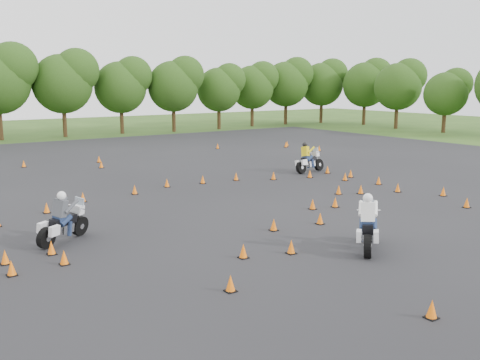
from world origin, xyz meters
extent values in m
plane|color=#2D5119|center=(0.00, 0.00, 0.00)|extent=(140.00, 140.00, 0.00)
plane|color=black|center=(0.00, 6.00, 0.01)|extent=(62.00, 62.00, 0.00)
cone|color=orange|center=(3.42, 9.40, 0.23)|extent=(0.26, 0.26, 0.45)
cone|color=orange|center=(-10.75, 1.40, 0.23)|extent=(0.26, 0.26, 0.45)
cone|color=orange|center=(9.69, 6.35, 0.23)|extent=(0.26, 0.26, 0.45)
cone|color=orange|center=(9.62, -0.10, 0.23)|extent=(0.26, 0.26, 0.45)
cone|color=orange|center=(1.31, 9.66, 0.23)|extent=(0.26, 0.26, 0.45)
cone|color=orange|center=(7.58, 7.65, 0.23)|extent=(0.26, 0.26, 0.45)
cone|color=orange|center=(16.00, 20.25, 0.23)|extent=(0.26, 0.26, 0.45)
cone|color=orange|center=(-0.83, 9.86, 0.23)|extent=(0.26, 0.26, 0.45)
cone|color=orange|center=(-1.37, -0.31, 0.23)|extent=(0.26, 0.26, 0.45)
cone|color=orange|center=(-2.62, -2.87, 0.23)|extent=(0.26, 0.26, 0.45)
cone|color=orange|center=(16.66, 20.90, 0.23)|extent=(0.26, 0.26, 0.45)
cone|color=orange|center=(6.57, 2.61, 0.23)|extent=(0.26, 0.26, 0.45)
cone|color=orange|center=(9.52, 8.17, 0.23)|extent=(0.26, 0.26, 0.45)
cone|color=orange|center=(5.55, 3.16, 0.23)|extent=(0.26, 0.26, 0.45)
cone|color=orange|center=(3.37, 1.19, 0.23)|extent=(0.26, 0.26, 0.45)
cone|color=orange|center=(5.37, 8.35, 0.23)|extent=(0.26, 0.26, 0.45)
cone|color=orange|center=(-0.71, 20.82, 0.23)|extent=(0.26, 0.26, 0.45)
cone|color=orange|center=(2.24, 1.47, 0.23)|extent=(0.26, 0.26, 0.45)
cone|color=orange|center=(-7.85, 7.54, 0.23)|extent=(0.26, 0.26, 0.45)
cone|color=orange|center=(-5.67, 21.56, 0.23)|extent=(0.26, 0.26, 0.45)
cone|color=orange|center=(10.50, 22.77, 0.23)|extent=(0.26, 0.26, 0.45)
cone|color=orange|center=(16.64, 16.66, 0.23)|extent=(0.26, 0.26, 0.45)
cone|color=orange|center=(-6.11, -4.47, 0.23)|extent=(0.26, 0.26, 0.45)
cone|color=orange|center=(8.64, 5.76, 0.23)|extent=(0.26, 0.26, 0.45)
cone|color=orange|center=(-3.00, -8.64, 0.23)|extent=(0.26, 0.26, 0.45)
cone|color=orange|center=(-9.22, 0.31, 0.23)|extent=(0.26, 0.26, 0.45)
cone|color=orange|center=(-1.47, 18.29, 0.23)|extent=(0.26, 0.26, 0.45)
cone|color=orange|center=(8.27, -2.27, 0.23)|extent=(0.26, 0.26, 0.45)
cone|color=orange|center=(9.30, 3.83, 0.23)|extent=(0.26, 0.26, 0.45)
cone|color=orange|center=(-4.20, -2.34, 0.23)|extent=(0.26, 0.26, 0.45)
cone|color=orange|center=(0.77, -0.61, 0.23)|extent=(0.26, 0.26, 0.45)
cone|color=orange|center=(-3.05, 9.10, 0.23)|extent=(0.26, 0.26, 0.45)
cone|color=orange|center=(-9.27, 1.56, 0.23)|extent=(0.26, 0.26, 0.45)
cone|color=orange|center=(-10.80, 0.22, 0.23)|extent=(0.26, 0.26, 0.45)
cone|color=orange|center=(8.49, 1.83, 0.23)|extent=(0.26, 0.26, 0.45)
cone|color=orange|center=(-5.83, 8.81, 0.23)|extent=(0.26, 0.26, 0.45)
camera|label=1|loc=(-13.72, -16.06, 5.66)|focal=40.00mm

